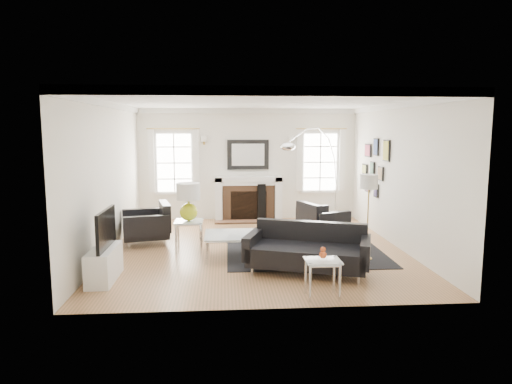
{
  "coord_description": "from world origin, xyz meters",
  "views": [
    {
      "loc": [
        -0.63,
        -8.56,
        2.28
      ],
      "look_at": [
        0.01,
        0.3,
        1.06
      ],
      "focal_mm": 32.0,
      "sensor_mm": 36.0,
      "label": 1
    }
  ],
  "objects": [
    {
      "name": "front_wall",
      "position": [
        0.0,
        -3.0,
        1.4
      ],
      "size": [
        5.5,
        0.04,
        2.8
      ],
      "primitive_type": "cube",
      "color": "white",
      "rests_on": "floor"
    },
    {
      "name": "right_wall",
      "position": [
        2.75,
        0.0,
        1.4
      ],
      "size": [
        0.04,
        6.0,
        2.8
      ],
      "primitive_type": "cube",
      "color": "white",
      "rests_on": "floor"
    },
    {
      "name": "side_table_left",
      "position": [
        -1.28,
        -0.09,
        0.47
      ],
      "size": [
        0.53,
        0.53,
        0.58
      ],
      "color": "silver",
      "rests_on": "floor"
    },
    {
      "name": "orange_vase",
      "position": [
        0.7,
        -2.65,
        0.62
      ],
      "size": [
        0.1,
        0.1,
        0.16
      ],
      "color": "#C54619",
      "rests_on": "nesting_table"
    },
    {
      "name": "armchair_right",
      "position": [
        1.43,
        0.89,
        0.35
      ],
      "size": [
        1.09,
        1.15,
        0.62
      ],
      "color": "black",
      "rests_on": "floor"
    },
    {
      "name": "left_wall",
      "position": [
        -2.75,
        0.0,
        1.4
      ],
      "size": [
        0.04,
        6.0,
        2.8
      ],
      "primitive_type": "cube",
      "color": "white",
      "rests_on": "floor"
    },
    {
      "name": "gourd_lamp",
      "position": [
        -1.28,
        -0.09,
        0.99
      ],
      "size": [
        0.44,
        0.44,
        0.71
      ],
      "color": "#B8C518",
      "rests_on": "side_table_left"
    },
    {
      "name": "stick_floor_lamp",
      "position": [
        1.89,
        -0.89,
        1.31
      ],
      "size": [
        0.31,
        0.31,
        1.51
      ],
      "color": "#B58E3E",
      "rests_on": "floor"
    },
    {
      "name": "armchair_left",
      "position": [
        -2.13,
        0.57,
        0.38
      ],
      "size": [
        1.09,
        1.17,
        0.67
      ],
      "color": "black",
      "rests_on": "floor"
    },
    {
      "name": "floor",
      "position": [
        0.0,
        0.0,
        0.0
      ],
      "size": [
        6.0,
        6.0,
        0.0
      ],
      "primitive_type": "plane",
      "color": "olive",
      "rests_on": "ground"
    },
    {
      "name": "gallery_wall",
      "position": [
        2.72,
        1.3,
        1.53
      ],
      "size": [
        0.04,
        1.73,
        1.29
      ],
      "color": "black",
      "rests_on": "right_wall"
    },
    {
      "name": "arc_floor_lamp",
      "position": [
        1.5,
        2.05,
        1.3
      ],
      "size": [
        1.7,
        1.58,
        2.41
      ],
      "color": "silver",
      "rests_on": "floor"
    },
    {
      "name": "crown_molding",
      "position": [
        0.0,
        0.0,
        2.74
      ],
      "size": [
        5.5,
        6.0,
        0.12
      ],
      "primitive_type": "cube",
      "color": "white",
      "rests_on": "back_wall"
    },
    {
      "name": "area_rug",
      "position": [
        0.88,
        -0.28,
        0.01
      ],
      "size": [
        2.93,
        2.45,
        0.01
      ],
      "primitive_type": "cube",
      "rotation": [
        0.0,
        0.0,
        -0.01
      ],
      "color": "black",
      "rests_on": "floor"
    },
    {
      "name": "nesting_table",
      "position": [
        0.7,
        -2.65,
        0.41
      ],
      "size": [
        0.48,
        0.4,
        0.53
      ],
      "color": "silver",
      "rests_on": "floor"
    },
    {
      "name": "ceiling",
      "position": [
        0.0,
        0.0,
        2.8
      ],
      "size": [
        5.5,
        6.0,
        0.02
      ],
      "primitive_type": "cube",
      "color": "white",
      "rests_on": "back_wall"
    },
    {
      "name": "mantel_mirror",
      "position": [
        0.0,
        2.95,
        1.65
      ],
      "size": [
        1.05,
        0.07,
        0.75
      ],
      "color": "black",
      "rests_on": "back_wall"
    },
    {
      "name": "fireplace",
      "position": [
        0.0,
        2.79,
        0.54
      ],
      "size": [
        1.7,
        0.69,
        1.11
      ],
      "color": "white",
      "rests_on": "floor"
    },
    {
      "name": "sofa",
      "position": [
        0.72,
        -1.5,
        0.34
      ],
      "size": [
        2.12,
        1.46,
        0.63
      ],
      "color": "black",
      "rests_on": "floor"
    },
    {
      "name": "window_left",
      "position": [
        -1.85,
        2.95,
        1.46
      ],
      "size": [
        1.24,
        0.15,
        1.62
      ],
      "color": "white",
      "rests_on": "back_wall"
    },
    {
      "name": "back_wall",
      "position": [
        0.0,
        3.0,
        1.4
      ],
      "size": [
        5.5,
        0.04,
        2.8
      ],
      "primitive_type": "cube",
      "color": "white",
      "rests_on": "floor"
    },
    {
      "name": "tv_unit",
      "position": [
        -2.44,
        -1.7,
        0.33
      ],
      "size": [
        0.35,
        1.0,
        1.09
      ],
      "color": "white",
      "rests_on": "floor"
    },
    {
      "name": "speaker_tower",
      "position": [
        0.31,
        2.65,
        0.47
      ],
      "size": [
        0.21,
        0.21,
        0.94
      ],
      "primitive_type": "cube",
      "rotation": [
        0.0,
        0.0,
        0.15
      ],
      "color": "black",
      "rests_on": "floor"
    },
    {
      "name": "coffee_table",
      "position": [
        -0.5,
        -0.55,
        0.39
      ],
      "size": [
        0.95,
        0.95,
        0.42
      ],
      "color": "silver",
      "rests_on": "floor"
    },
    {
      "name": "window_right",
      "position": [
        1.85,
        2.95,
        1.46
      ],
      "size": [
        1.24,
        0.15,
        1.62
      ],
      "color": "white",
      "rests_on": "back_wall"
    }
  ]
}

